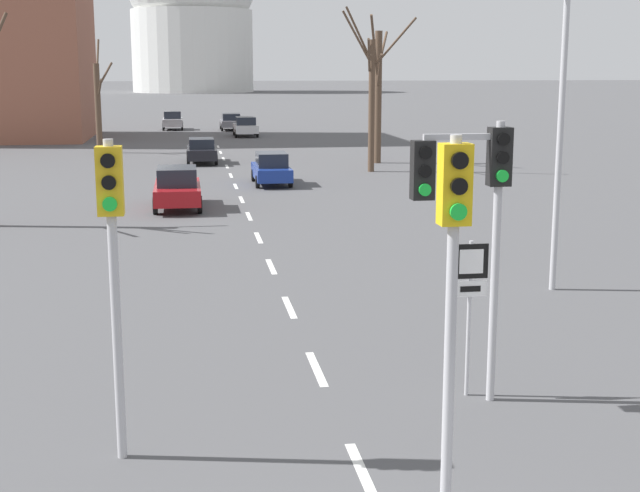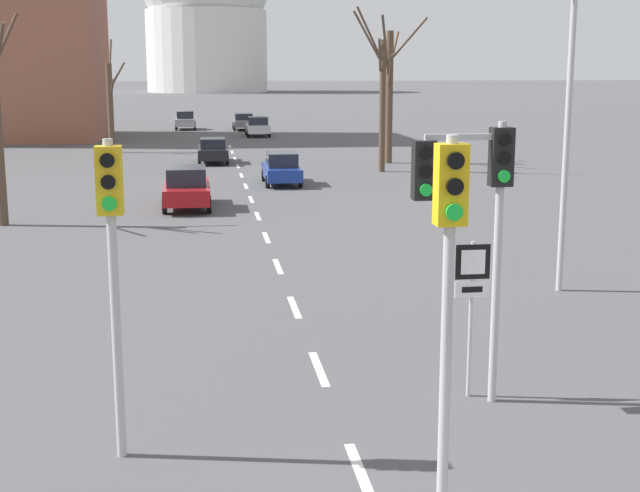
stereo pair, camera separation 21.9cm
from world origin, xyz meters
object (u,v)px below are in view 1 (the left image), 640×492
(traffic_signal_near_left, at_px, (112,239))
(route_sign_post, at_px, (470,291))
(sedan_mid_centre, at_px, (246,126))
(sedan_near_left, at_px, (177,188))
(traffic_signal_centre_tall, at_px, (453,258))
(sedan_far_right, at_px, (271,168))
(sedan_far_left, at_px, (202,150))
(sedan_distant_centre, at_px, (173,120))
(street_lamp_right, at_px, (543,99))
(traffic_signal_near_right, at_px, (472,193))
(sedan_near_right, at_px, (231,121))

(traffic_signal_near_left, bearing_deg, route_sign_post, 16.18)
(sedan_mid_centre, bearing_deg, sedan_near_left, -97.92)
(traffic_signal_centre_tall, distance_m, route_sign_post, 4.77)
(sedan_far_right, bearing_deg, traffic_signal_centre_tall, -91.76)
(sedan_near_left, bearing_deg, sedan_far_right, 57.45)
(sedan_far_left, bearing_deg, sedan_distant_centre, 93.89)
(sedan_near_left, distance_m, sedan_far_left, 17.79)
(traffic_signal_near_left, xyz_separation_m, sedan_far_right, (5.19, 30.93, -2.48))
(sedan_far_left, distance_m, sedan_far_right, 11.13)
(route_sign_post, xyz_separation_m, sedan_far_left, (-3.80, 39.91, -1.12))
(street_lamp_right, relative_size, sedan_near_left, 1.71)
(traffic_signal_near_right, height_order, sedan_distant_centre, traffic_signal_near_right)
(traffic_signal_near_right, distance_m, sedan_distant_centre, 70.79)
(sedan_mid_centre, bearing_deg, sedan_near_right, 95.94)
(street_lamp_right, distance_m, sedan_far_left, 34.08)
(route_sign_post, height_order, sedan_mid_centre, route_sign_post)
(traffic_signal_near_right, xyz_separation_m, sedan_near_left, (-5.01, 22.44, -2.75))
(sedan_near_left, relative_size, sedan_near_right, 1.02)
(street_lamp_right, relative_size, sedan_mid_centre, 1.78)
(traffic_signal_centre_tall, bearing_deg, sedan_distant_centre, 93.25)
(traffic_signal_near_left, height_order, sedan_near_right, traffic_signal_near_left)
(route_sign_post, bearing_deg, traffic_signal_near_left, -163.82)
(traffic_signal_near_left, distance_m, sedan_mid_centre, 62.96)
(sedan_distant_centre, bearing_deg, traffic_signal_near_right, -85.34)
(sedan_mid_centre, bearing_deg, street_lamp_right, -85.99)
(street_lamp_right, distance_m, sedan_far_right, 23.09)
(traffic_signal_near_right, relative_size, route_sign_post, 1.74)
(traffic_signal_centre_tall, bearing_deg, traffic_signal_near_right, 68.98)
(sedan_near_right, bearing_deg, traffic_signal_near_left, -94.26)
(traffic_signal_near_right, bearing_deg, sedan_far_right, 90.94)
(traffic_signal_centre_tall, xyz_separation_m, sedan_distant_centre, (-4.23, 74.45, -2.54))
(route_sign_post, distance_m, street_lamp_right, 8.63)
(street_lamp_right, xyz_separation_m, sedan_distant_centre, (-9.92, 63.23, -4.01))
(traffic_signal_near_right, xyz_separation_m, sedan_far_right, (-0.49, 29.52, -2.82))
(traffic_signal_near_left, xyz_separation_m, street_lamp_right, (9.85, 8.68, 1.61))
(traffic_signal_centre_tall, relative_size, sedan_near_left, 1.06)
(traffic_signal_near_right, height_order, sedan_mid_centre, traffic_signal_near_right)
(route_sign_post, bearing_deg, street_lamp_right, 59.92)
(traffic_signal_near_right, distance_m, sedan_far_right, 29.66)
(sedan_near_right, distance_m, sedan_far_right, 39.52)
(street_lamp_right, xyz_separation_m, sedan_mid_centre, (-3.78, 53.94, -4.04))
(traffic_signal_near_right, distance_m, traffic_signal_near_left, 5.86)
(traffic_signal_centre_tall, relative_size, sedan_distant_centre, 1.21)
(traffic_signal_centre_tall, relative_size, sedan_near_right, 1.08)
(traffic_signal_centre_tall, xyz_separation_m, sedan_far_left, (-2.16, 44.12, -2.63))
(route_sign_post, relative_size, sedan_far_left, 0.61)
(traffic_signal_centre_tall, distance_m, street_lamp_right, 12.67)
(traffic_signal_centre_tall, relative_size, sedan_far_right, 1.14)
(traffic_signal_near_left, bearing_deg, sedan_near_left, 88.39)
(sedan_mid_centre, distance_m, sedan_far_left, 21.42)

